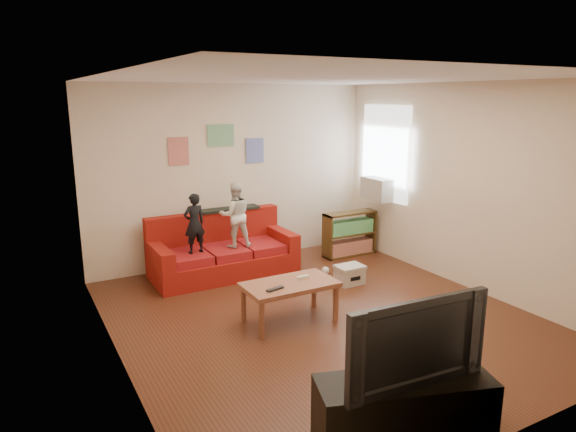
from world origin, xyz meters
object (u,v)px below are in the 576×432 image
sofa (222,253)px  bookshelf (349,236)px  child_b (235,215)px  television (408,338)px  file_box (350,274)px  child_a (194,223)px  coffee_table (290,288)px  tv_stand (404,410)px

sofa → bookshelf: sofa is taller
child_b → television: child_b is taller
sofa → file_box: 1.86m
child_b → television: 3.97m
file_box → bookshelf: bearing=54.7°
bookshelf → file_box: 1.34m
child_a → bookshelf: size_ratio=0.93×
sofa → child_b: 0.63m
coffee_table → child_a: bearing=106.2°
sofa → child_a: child_a is taller
file_box → television: bearing=-118.7°
bookshelf → tv_stand: bookshelf is taller
child_a → television: 3.96m
child_a → television: bearing=87.3°
bookshelf → file_box: size_ratio=2.36×
child_a → coffee_table: (0.51, -1.74, -0.43)m
file_box → coffee_table: bearing=-153.2°
sofa → coffee_table: sofa is taller
file_box → tv_stand: size_ratio=0.29×
tv_stand → television: television is taller
child_a → child_b: bearing=173.8°
coffee_table → file_box: 1.50m
tv_stand → television: (0.00, 0.00, 0.58)m
bookshelf → file_box: (-0.77, -1.08, -0.19)m
file_box → child_a: bearing=149.3°
sofa → bookshelf: (2.13, -0.17, 0.02)m
child_b → tv_stand: size_ratio=0.70×
child_b → bookshelf: size_ratio=1.04×
child_b → coffee_table: child_b is taller
bookshelf → tv_stand: bearing=-120.6°
sofa → coffee_table: bearing=-88.4°
sofa → tv_stand: sofa is taller
child_a → file_box: child_a is taller
sofa → coffee_table: (0.05, -1.91, 0.10)m
bookshelf → child_b: bearing=-179.9°
coffee_table → tv_stand: (-0.27, -2.21, -0.16)m
child_a → file_box: size_ratio=2.19×
child_a → coffee_table: child_a is taller
tv_stand → child_b: bearing=103.0°
sofa → television: size_ratio=1.75×
sofa → file_box: size_ratio=5.39×
child_a → child_b: child_b is taller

